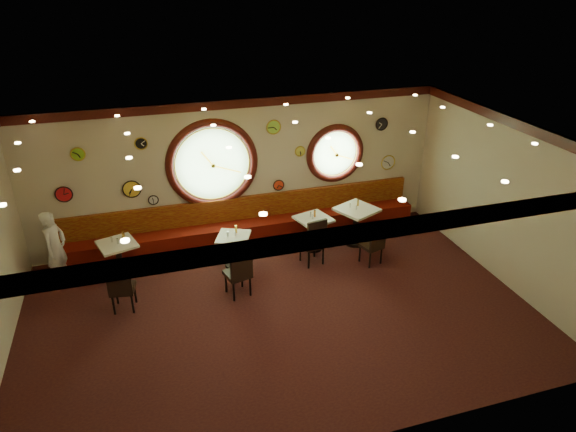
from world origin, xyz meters
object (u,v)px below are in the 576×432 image
object	(u,v)px
table_b	(234,247)
chair_c	(315,239)
chair_d	(375,241)
waiter	(56,248)
table_a	(119,255)
condiment_b_pepper	(235,234)
table_d	(356,221)
condiment_a_pepper	(118,241)
condiment_c_bottle	(315,214)
condiment_b_bottle	(236,229)
condiment_d_salt	(350,206)
condiment_c_pepper	(313,217)
condiment_d_pepper	(356,208)
chair_a	(121,284)
table_c	(313,229)
condiment_a_salt	(112,240)
condiment_b_salt	(228,234)
condiment_d_bottle	(358,203)
condiment_c_salt	(311,215)
condiment_a_bottle	(123,236)
chair_b	(239,269)

from	to	relation	value
table_b	chair_c	world-z (taller)	chair_c
chair_d	waiter	world-z (taller)	waiter
table_a	condiment_b_pepper	size ratio (longest dim) A/B	9.31
table_d	condiment_a_pepper	size ratio (longest dim) A/B	9.10
condiment_c_bottle	condiment_b_bottle	bearing A→B (deg)	-175.71
condiment_d_salt	condiment_c_pepper	bearing A→B (deg)	-174.85
chair_d	condiment_b_pepper	world-z (taller)	chair_d
condiment_d_salt	condiment_d_pepper	bearing A→B (deg)	-56.89
table_a	chair_a	size ratio (longest dim) A/B	1.37
chair_a	chair_d	size ratio (longest dim) A/B	1.05
table_a	table_c	xyz separation A→B (m)	(4.07, -0.08, -0.00)
condiment_b_bottle	condiment_a_salt	bearing A→B (deg)	174.31
condiment_a_salt	condiment_b_salt	size ratio (longest dim) A/B	0.92
table_d	chair_c	xyz separation A→B (m)	(-1.20, -0.60, 0.06)
table_a	condiment_d_salt	bearing A→B (deg)	-0.45
chair_c	condiment_d_bottle	world-z (taller)	chair_c
table_c	condiment_b_bottle	world-z (taller)	condiment_b_bottle
chair_a	condiment_c_salt	bearing A→B (deg)	27.04
condiment_b_salt	condiment_d_bottle	xyz separation A→B (m)	(2.98, 0.27, 0.17)
chair_a	condiment_d_pepper	xyz separation A→B (m)	(4.99, 1.07, 0.33)
table_c	condiment_b_salt	world-z (taller)	condiment_b_salt
condiment_d_salt	condiment_a_bottle	xyz separation A→B (m)	(-4.79, 0.15, -0.06)
table_d	condiment_b_bottle	distance (m)	2.72
table_d	condiment_b_salt	bearing A→B (deg)	-177.15
table_c	table_d	bearing A→B (deg)	-2.30
chair_b	chair_d	size ratio (longest dim) A/B	1.09
table_a	chair_b	distance (m)	2.56
table_a	table_d	xyz separation A→B (m)	(5.06, -0.12, 0.07)
condiment_b_pepper	condiment_d_pepper	world-z (taller)	condiment_d_pepper
condiment_a_salt	condiment_a_pepper	bearing A→B (deg)	-44.07
chair_a	chair_c	xyz separation A→B (m)	(3.83, 0.51, 0.03)
condiment_c_pepper	condiment_c_salt	bearing A→B (deg)	94.95
chair_c	condiment_d_pepper	bearing A→B (deg)	14.23
chair_a	condiment_d_pepper	world-z (taller)	chair_a
condiment_d_salt	condiment_c_pepper	distance (m)	0.91
table_d	chair_b	size ratio (longest dim) A/B	1.59
condiment_b_bottle	table_c	bearing A→B (deg)	2.72
table_c	condiment_c_pepper	distance (m)	0.33
chair_b	condiment_c_pepper	world-z (taller)	chair_b
table_d	condiment_d_bottle	world-z (taller)	condiment_d_bottle
condiment_b_pepper	condiment_c_bottle	size ratio (longest dim) A/B	0.62
table_d	chair_d	world-z (taller)	chair_d
condiment_d_pepper	condiment_b_bottle	world-z (taller)	condiment_d_pepper
condiment_a_bottle	condiment_c_bottle	bearing A→B (deg)	-2.05
condiment_d_bottle	condiment_b_salt	bearing A→B (deg)	-174.74
table_c	condiment_a_salt	world-z (taller)	condiment_a_salt
chair_d	table_a	bearing A→B (deg)	150.87
condiment_a_salt	condiment_d_pepper	bearing A→B (deg)	-2.82
condiment_b_salt	condiment_d_pepper	distance (m)	2.87
table_b	condiment_c_salt	world-z (taller)	condiment_c_salt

